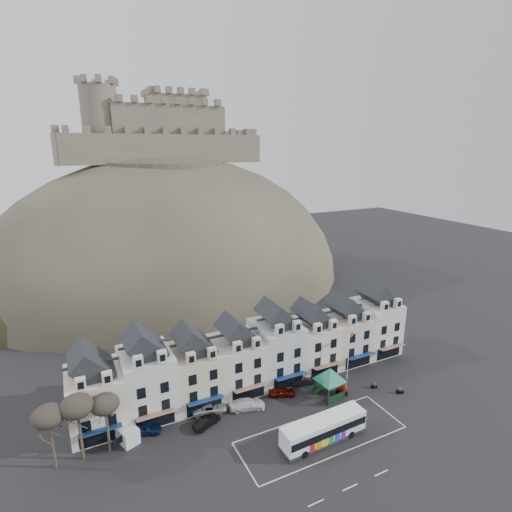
% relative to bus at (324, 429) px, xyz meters
% --- Properties ---
extents(ground, '(300.00, 300.00, 0.00)m').
position_rel_bus_xyz_m(ground, '(-1.55, -0.23, -1.82)').
color(ground, black).
rests_on(ground, ground).
extents(coach_bay_markings, '(22.00, 7.50, 0.01)m').
position_rel_bus_xyz_m(coach_bay_markings, '(0.45, 1.02, -1.82)').
color(coach_bay_markings, silver).
rests_on(coach_bay_markings, ground).
extents(townhouse_terrace, '(54.40, 9.35, 11.80)m').
position_rel_bus_xyz_m(townhouse_terrace, '(-1.40, 15.74, 3.48)').
color(townhouse_terrace, white).
rests_on(townhouse_terrace, ground).
extents(castle_hill, '(100.00, 76.00, 68.00)m').
position_rel_bus_xyz_m(castle_hill, '(-0.29, 68.72, -1.71)').
color(castle_hill, '#3E3B30').
rests_on(castle_hill, ground).
extents(castle, '(50.20, 22.20, 22.00)m').
position_rel_bus_xyz_m(castle, '(-1.04, 75.70, 38.38)').
color(castle, '#695A50').
rests_on(castle, ground).
extents(tree_left_far, '(3.61, 3.61, 8.24)m').
position_rel_bus_xyz_m(tree_left_far, '(-30.55, 10.27, 5.08)').
color(tree_left_far, '#3B3125').
rests_on(tree_left_far, ground).
extents(tree_left_mid, '(3.78, 3.78, 8.64)m').
position_rel_bus_xyz_m(tree_left_mid, '(-27.55, 10.27, 5.42)').
color(tree_left_mid, '#3B3125').
rests_on(tree_left_mid, ground).
extents(tree_left_near, '(3.43, 3.43, 7.84)m').
position_rel_bus_xyz_m(tree_left_near, '(-24.55, 10.27, 4.74)').
color(tree_left_near, '#3B3125').
rests_on(tree_left_near, ground).
extents(bus, '(11.74, 3.10, 3.29)m').
position_rel_bus_xyz_m(bus, '(0.00, 0.00, 0.00)').
color(bus, '#262628').
rests_on(bus, ground).
extents(bus_shelter, '(7.49, 7.49, 4.78)m').
position_rel_bus_xyz_m(bus_shelter, '(6.29, 7.31, 1.89)').
color(bus_shelter, black).
rests_on(bus_shelter, ground).
extents(red_buoy, '(1.58, 1.58, 1.95)m').
position_rel_bus_xyz_m(red_buoy, '(8.45, 7.03, -0.82)').
color(red_buoy, black).
rests_on(red_buoy, ground).
extents(flagpole, '(1.13, 0.50, 8.29)m').
position_rel_bus_xyz_m(flagpole, '(11.69, 9.79, 2.92)').
color(flagpole, silver).
rests_on(flagpole, ground).
extents(white_van, '(3.48, 5.02, 2.10)m').
position_rel_bus_xyz_m(white_van, '(-22.61, 11.70, -0.76)').
color(white_van, white).
rests_on(white_van, ground).
extents(planter_west, '(0.97, 0.63, 0.90)m').
position_rel_bus_xyz_m(planter_west, '(13.90, 6.04, -1.39)').
color(planter_west, black).
rests_on(planter_west, ground).
extents(planter_east, '(1.09, 0.77, 0.99)m').
position_rel_bus_xyz_m(planter_east, '(16.45, 3.27, -1.34)').
color(planter_east, black).
rests_on(planter_east, ground).
extents(car_navy, '(4.75, 3.27, 1.50)m').
position_rel_bus_xyz_m(car_navy, '(-20.13, 11.53, -1.07)').
color(car_navy, '#0C1A3D').
rests_on(car_navy, ground).
extents(car_black, '(4.22, 2.85, 1.32)m').
position_rel_bus_xyz_m(car_black, '(-12.35, 9.27, -1.16)').
color(car_black, black).
rests_on(car_black, ground).
extents(car_silver, '(5.31, 3.20, 1.40)m').
position_rel_bus_xyz_m(car_silver, '(-10.97, 11.77, -1.12)').
color(car_silver, silver).
rests_on(car_silver, ground).
extents(car_white, '(5.52, 3.40, 1.49)m').
position_rel_bus_xyz_m(car_white, '(-5.95, 10.12, -1.07)').
color(car_white, white).
rests_on(car_white, ground).
extents(car_maroon, '(4.25, 2.99, 1.34)m').
position_rel_bus_xyz_m(car_maroon, '(0.07, 10.64, -1.15)').
color(car_maroon, '#4F0E04').
rests_on(car_maroon, ground).
extents(car_charcoal, '(4.33, 2.26, 1.36)m').
position_rel_bus_xyz_m(car_charcoal, '(4.45, 11.77, -1.14)').
color(car_charcoal, black).
rests_on(car_charcoal, ground).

